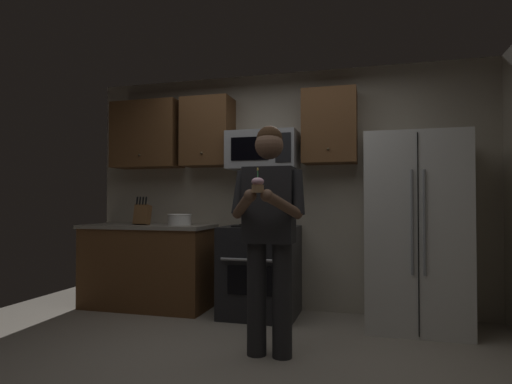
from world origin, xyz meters
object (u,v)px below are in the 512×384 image
oven_range (260,271)px  cupcake (258,185)px  bowl_large_white (180,219)px  knife_block (142,214)px  refrigerator (414,231)px  microwave (263,151)px  person (269,225)px

oven_range → cupcake: 1.70m
bowl_large_white → cupcake: (1.26, -1.43, 0.31)m
knife_block → bowl_large_white: bearing=2.3°
refrigerator → bowl_large_white: size_ratio=6.88×
oven_range → knife_block: size_ratio=2.91×
oven_range → cupcake: cupcake is taller
refrigerator → cupcake: refrigerator is taller
oven_range → cupcake: (0.36, -1.44, 0.83)m
oven_range → bowl_large_white: bearing=-179.3°
cupcake → bowl_large_white: bearing=131.5°
microwave → person: bearing=-73.7°
knife_block → bowl_large_white: (0.44, 0.02, -0.05)m
refrigerator → microwave: bearing=174.0°
microwave → knife_block: 1.52m
oven_range → refrigerator: bearing=-1.5°
bowl_large_white → person: person is taller
knife_block → cupcake: 2.23m
refrigerator → person: refrigerator is taller
bowl_large_white → microwave: bearing=8.2°
knife_block → cupcake: bearing=-39.6°
bowl_large_white → person: (1.26, -1.10, 0.01)m
knife_block → cupcake: size_ratio=1.84×
oven_range → microwave: microwave is taller
oven_range → microwave: bearing=90.0°
person → cupcake: bearing=-90.0°
person → refrigerator: bearing=43.2°
refrigerator → person: bearing=-136.8°
oven_range → person: size_ratio=0.53×
microwave → knife_block: bearing=-173.7°
cupcake → microwave: bearing=103.0°
bowl_large_white → cupcake: size_ratio=1.50×
knife_block → cupcake: cupcake is taller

